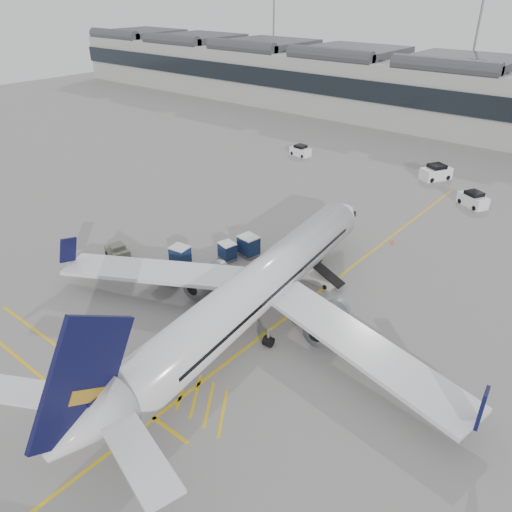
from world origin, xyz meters
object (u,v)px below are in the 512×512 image
Objects in this scene: baggage_cart_a at (227,251)px; pushback_tug at (118,252)px; airliner_main at (254,291)px; ramp_agent_b at (244,277)px; ramp_agent_a at (238,276)px; belt_loader at (316,275)px.

baggage_cart_a reaches higher than pushback_tug.
ramp_agent_b is (-4.09, 3.65, -2.02)m from airliner_main.
ramp_agent_b is 13.47m from pushback_tug.
ramp_agent_b is (0.83, -0.05, 0.21)m from ramp_agent_a.
ramp_agent_b is (-4.26, -4.92, 0.44)m from belt_loader.
belt_loader reaches higher than pushback_tug.
ramp_agent_a reaches higher than pushback_tug.
airliner_main is 12.64× the size of pushback_tug.
ramp_agent_b is at bearing -47.02° from ramp_agent_a.
ramp_agent_a is at bearing -21.67° from baggage_cart_a.
airliner_main is at bearing -89.77° from belt_loader.
belt_loader is at bearing 43.01° from pushback_tug.
ramp_agent_a is 0.51× the size of pushback_tug.
baggage_cart_a reaches higher than ramp_agent_a.
airliner_main is 8.31× the size of belt_loader.
airliner_main is 24.78× the size of ramp_agent_a.
pushback_tug is at bearing 16.39° from ramp_agent_b.
baggage_cart_a is 5.32m from ramp_agent_b.
airliner_main is at bearing -22.10° from baggage_cart_a.
ramp_agent_b reaches higher than baggage_cart_a.
belt_loader reaches higher than ramp_agent_a.
baggage_cart_a is (-8.81, -2.16, 0.38)m from belt_loader.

